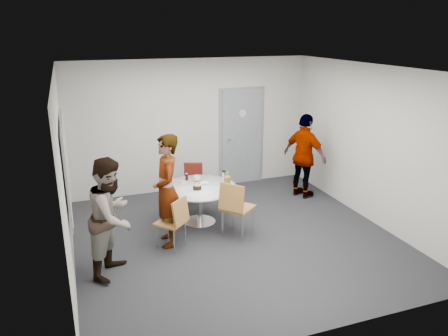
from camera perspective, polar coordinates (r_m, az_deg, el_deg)
name	(u,v)px	position (r m, az deg, el deg)	size (l,w,h in m)	color
floor	(235,237)	(7.22, 1.49, -9.05)	(5.00, 5.00, 0.00)	#232327
ceiling	(237,69)	(6.46, 1.68, 12.83)	(5.00, 5.00, 0.00)	silver
wall_back	(192,126)	(9.02, -4.24, 5.54)	(5.00, 5.00, 0.00)	#B6B5AD
wall_left	(64,176)	(6.29, -20.15, -1.01)	(5.00, 5.00, 0.00)	#B6B5AD
wall_right	(371,144)	(7.95, 18.64, 2.95)	(5.00, 5.00, 0.00)	#B6B5AD
wall_front	(325,224)	(4.63, 13.01, -7.09)	(5.00, 5.00, 0.00)	#B6B5AD
door	(241,137)	(9.42, 2.30, 4.09)	(1.02, 0.17, 2.12)	slate
whiteboard	(66,165)	(6.45, -19.91, 0.41)	(0.04, 1.90, 1.25)	gray
table	(201,191)	(7.52, -3.00, -3.08)	(1.28, 1.28, 1.00)	silver
chair_near_left	(175,219)	(6.70, -6.43, -6.61)	(0.58, 0.58, 0.83)	brown
chair_near_right	(235,204)	(6.99, 1.45, -4.75)	(0.66, 0.65, 0.94)	brown
chair_far	(193,179)	(8.44, -4.05, -1.48)	(0.48, 0.51, 0.79)	maroon
person_main	(167,191)	(6.74, -7.46, -2.98)	(0.65, 0.42, 1.77)	#A5C6EA
person_left	(112,217)	(6.12, -14.44, -6.17)	(0.81, 0.63, 1.66)	white
person_right	(305,156)	(8.77, 10.48, 1.52)	(0.99, 0.41, 1.69)	black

